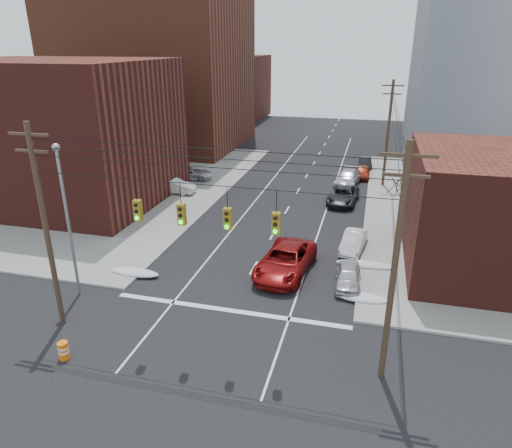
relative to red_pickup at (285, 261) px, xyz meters
The scene contains 27 objects.
ground 12.10m from the red_pickup, 100.57° to the right, with size 160.00×160.00×0.00m, color black.
sidewalk_nw 32.91m from the red_pickup, 152.60° to the left, with size 40.00×40.00×0.15m, color gray.
building_brick_tall 46.82m from the red_pickup, 125.95° to the left, with size 24.00×20.00×30.00m, color brown.
building_brick_near 26.84m from the red_pickup, 157.28° to the left, with size 20.00×16.00×13.00m, color #521D18.
building_brick_far 68.43m from the red_pickup, 114.42° to the left, with size 22.00×18.00×12.00m, color #521D18.
building_glass 62.90m from the red_pickup, 69.46° to the left, with size 20.00×18.00×22.00m, color gray.
utility_pole_left 14.73m from the red_pickup, 140.41° to the right, with size 2.20×0.28×11.00m.
utility_pole_right 11.91m from the red_pickup, 54.64° to the right, with size 2.20×0.28×11.00m.
utility_pole_far 23.53m from the red_pickup, 74.15° to the left, with size 2.20×0.28×11.00m.
traffic_signals 11.08m from the red_pickup, 103.40° to the right, with size 17.00×0.42×2.02m.
street_light 13.89m from the red_pickup, 153.42° to the right, with size 0.44×0.44×9.32m.
bare_tree 11.07m from the red_pickup, 47.84° to the left, with size 2.09×2.20×4.93m.
snow_nw 10.05m from the red_pickup, 163.43° to the right, with size 3.50×1.08×0.42m, color silver.
snow_ne 5.74m from the red_pickup, 24.47° to the right, with size 3.00×1.08×0.42m, color silver.
snow_east_far 5.65m from the red_pickup, 22.42° to the left, with size 4.00×1.08×0.42m, color silver.
red_pickup is the anchor object (origin of this frame).
parked_car_a 4.26m from the red_pickup, 10.12° to the right, with size 1.57×3.91×1.33m, color #B6B7BB.
parked_car_b 6.39m from the red_pickup, 49.02° to the left, with size 1.45×4.17×1.37m, color silver.
parked_car_c 15.63m from the red_pickup, 80.48° to the left, with size 2.53×5.50×1.53m, color black.
parked_car_d 21.61m from the red_pickup, 83.13° to the left, with size 2.22×5.45×1.58m, color silver.
parked_car_e 25.21m from the red_pickup, 80.80° to the left, with size 1.63×4.06×1.38m, color #9C240E.
parked_car_f 29.88m from the red_pickup, 81.95° to the left, with size 1.32×3.79×1.25m, color black.
lot_car_a 19.90m from the red_pickup, 135.94° to the left, with size 1.58×4.53×1.49m, color silver.
lot_car_b 23.83m from the red_pickup, 127.32° to the left, with size 2.26×4.89×1.36m, color silver.
lot_car_c 23.85m from the red_pickup, 150.85° to the left, with size 2.00×4.93×1.43m, color black.
lot_car_d 23.71m from the red_pickup, 141.71° to the left, with size 1.65×4.11×1.40m, color #ABACB0.
construction_barrel 14.41m from the red_pickup, 127.22° to the right, with size 0.67×0.67×0.91m.
Camera 1 is at (7.17, -14.96, 14.40)m, focal length 32.00 mm.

